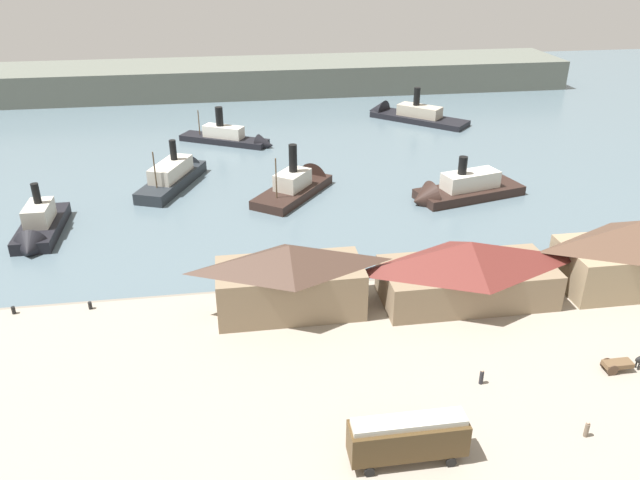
# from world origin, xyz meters

# --- Properties ---
(ground_plane) EXTENTS (320.00, 320.00, 0.00)m
(ground_plane) POSITION_xyz_m (0.00, 0.00, 0.00)
(ground_plane) COLOR slate
(quay_promenade) EXTENTS (110.00, 36.00, 1.20)m
(quay_promenade) POSITION_xyz_m (0.00, -22.00, 0.60)
(quay_promenade) COLOR #9E9384
(quay_promenade) RESTS_ON ground
(seawall_edge) EXTENTS (110.00, 0.80, 1.00)m
(seawall_edge) POSITION_xyz_m (0.00, -3.60, 0.50)
(seawall_edge) COLOR gray
(seawall_edge) RESTS_ON ground
(ferry_shed_customs_shed) EXTENTS (17.07, 8.12, 8.43)m
(ferry_shed_customs_shed) POSITION_xyz_m (-2.25, -9.03, 5.48)
(ferry_shed_customs_shed) COLOR #847056
(ferry_shed_customs_shed) RESTS_ON quay_promenade
(ferry_shed_central_terminal) EXTENTS (20.69, 9.37, 7.69)m
(ferry_shed_central_terminal) POSITION_xyz_m (18.87, -9.84, 5.11)
(ferry_shed_central_terminal) COLOR #847056
(ferry_shed_central_terminal) RESTS_ON quay_promenade
(ferry_shed_west_terminal) EXTENTS (19.12, 9.21, 8.97)m
(ferry_shed_west_terminal) POSITION_xyz_m (40.70, -9.88, 5.76)
(ferry_shed_west_terminal) COLOR #998466
(ferry_shed_west_terminal) RESTS_ON quay_promenade
(street_tram) EXTENTS (9.87, 2.82, 4.38)m
(street_tram) POSITION_xyz_m (4.82, -33.63, 3.75)
(street_tram) COLOR #4C381E
(street_tram) RESTS_ON quay_promenade
(horse_cart) EXTENTS (5.78, 1.37, 1.87)m
(horse_cart) POSITION_xyz_m (30.19, -25.39, 2.13)
(horse_cart) COLOR brown
(horse_cart) RESTS_ON quay_promenade
(pedestrian_near_cart) EXTENTS (0.41, 0.41, 1.66)m
(pedestrian_near_cart) POSITION_xyz_m (14.77, -25.19, 1.96)
(pedestrian_near_cart) COLOR #232328
(pedestrian_near_cart) RESTS_ON quay_promenade
(pedestrian_standing_center) EXTENTS (0.40, 0.40, 1.63)m
(pedestrian_standing_center) POSITION_xyz_m (21.16, -33.38, 1.94)
(pedestrian_standing_center) COLOR #6B5B4C
(pedestrian_standing_center) RESTS_ON quay_promenade
(mooring_post_east) EXTENTS (0.44, 0.44, 0.90)m
(mooring_post_east) POSITION_xyz_m (-34.16, -5.05, 1.65)
(mooring_post_east) COLOR black
(mooring_post_east) RESTS_ON quay_promenade
(mooring_post_west) EXTENTS (0.44, 0.44, 0.90)m
(mooring_post_west) POSITION_xyz_m (-25.54, -5.33, 1.65)
(mooring_post_west) COLOR black
(mooring_post_west) RESTS_ON quay_promenade
(ferry_mid_harbor) EXTENTS (20.93, 14.23, 9.21)m
(ferry_mid_harbor) POSITION_xyz_m (-7.00, 60.29, 1.33)
(ferry_mid_harbor) COLOR black
(ferry_mid_harbor) RESTS_ON ground
(ferry_moored_west) EXTENTS (12.35, 20.83, 9.69)m
(ferry_moored_west) POSITION_xyz_m (-17.90, 38.17, 1.71)
(ferry_moored_west) COLOR #23282D
(ferry_moored_west) RESTS_ON ground
(ferry_approaching_east) EXTENTS (16.31, 18.89, 11.27)m
(ferry_approaching_east) POSITION_xyz_m (3.81, 31.00, 1.38)
(ferry_approaching_east) COLOR black
(ferry_approaching_east) RESTS_ON ground
(ferry_moored_east) EXTENTS (21.40, 11.30, 9.70)m
(ferry_moored_east) POSITION_xyz_m (29.77, 23.40, 1.41)
(ferry_moored_east) COLOR black
(ferry_moored_east) RESTS_ON ground
(ferry_outer_harbor) EXTENTS (23.21, 22.29, 10.48)m
(ferry_outer_harbor) POSITION_xyz_m (34.97, 74.25, 1.18)
(ferry_outer_harbor) COLOR black
(ferry_outer_harbor) RESTS_ON ground
(ferry_approaching_west) EXTENTS (5.63, 16.36, 9.34)m
(ferry_approaching_west) POSITION_xyz_m (-36.95, 18.07, 1.50)
(ferry_approaching_west) COLOR black
(ferry_approaching_west) RESTS_ON ground
(far_headland) EXTENTS (180.00, 24.00, 8.00)m
(far_headland) POSITION_xyz_m (0.00, 110.00, 4.00)
(far_headland) COLOR #60665B
(far_headland) RESTS_ON ground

